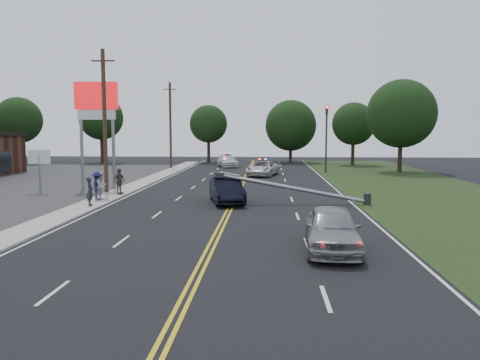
# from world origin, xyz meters

# --- Properties ---
(ground) EXTENTS (120.00, 120.00, 0.00)m
(ground) POSITION_xyz_m (0.00, 0.00, 0.00)
(ground) COLOR black
(ground) RESTS_ON ground
(sidewalk) EXTENTS (1.80, 70.00, 0.12)m
(sidewalk) POSITION_xyz_m (-8.40, 10.00, 0.06)
(sidewalk) COLOR #A19C91
(sidewalk) RESTS_ON ground
(grass_verge) EXTENTS (12.00, 80.00, 0.01)m
(grass_verge) POSITION_xyz_m (13.50, 10.00, 0.01)
(grass_verge) COLOR black
(grass_verge) RESTS_ON ground
(centerline_yellow) EXTENTS (0.36, 80.00, 0.00)m
(centerline_yellow) POSITION_xyz_m (0.00, 10.00, 0.01)
(centerline_yellow) COLOR gold
(centerline_yellow) RESTS_ON ground
(pylon_sign) EXTENTS (3.20, 0.35, 8.00)m
(pylon_sign) POSITION_xyz_m (-10.50, 14.00, 6.00)
(pylon_sign) COLOR gray
(pylon_sign) RESTS_ON ground
(small_sign) EXTENTS (1.60, 0.14, 3.10)m
(small_sign) POSITION_xyz_m (-14.00, 12.00, 2.33)
(small_sign) COLOR gray
(small_sign) RESTS_ON ground
(traffic_signal) EXTENTS (0.28, 0.41, 7.05)m
(traffic_signal) POSITION_xyz_m (8.30, 30.00, 4.21)
(traffic_signal) COLOR #2D2D30
(traffic_signal) RESTS_ON ground
(fallen_streetlight) EXTENTS (9.36, 0.44, 1.91)m
(fallen_streetlight) POSITION_xyz_m (4.19, 8.00, 0.92)
(fallen_streetlight) COLOR #2D2D30
(fallen_streetlight) RESTS_ON ground
(utility_pole_mid) EXTENTS (1.60, 0.28, 10.00)m
(utility_pole_mid) POSITION_xyz_m (-9.20, 12.00, 5.08)
(utility_pole_mid) COLOR #382619
(utility_pole_mid) RESTS_ON ground
(utility_pole_far) EXTENTS (1.60, 0.28, 10.00)m
(utility_pole_far) POSITION_xyz_m (-9.20, 34.00, 5.08)
(utility_pole_far) COLOR #382619
(utility_pole_far) RESTS_ON ground
(tree_4) EXTENTS (6.11, 6.11, 8.90)m
(tree_4) POSITION_xyz_m (-31.00, 40.61, 5.84)
(tree_4) COLOR black
(tree_4) RESTS_ON ground
(tree_5) EXTENTS (5.99, 5.99, 9.19)m
(tree_5) POSITION_xyz_m (-20.68, 43.03, 6.18)
(tree_5) COLOR black
(tree_5) RESTS_ON ground
(tree_6) EXTENTS (5.25, 5.25, 8.02)m
(tree_6) POSITION_xyz_m (-6.17, 45.13, 5.38)
(tree_6) COLOR black
(tree_6) RESTS_ON ground
(tree_7) EXTENTS (7.14, 7.14, 8.74)m
(tree_7) POSITION_xyz_m (5.32, 46.29, 5.16)
(tree_7) COLOR black
(tree_7) RESTS_ON ground
(tree_8) EXTENTS (5.51, 5.51, 8.10)m
(tree_8) POSITION_xyz_m (13.14, 41.37, 5.33)
(tree_8) COLOR black
(tree_8) RESTS_ON ground
(tree_9) EXTENTS (7.24, 7.24, 9.85)m
(tree_9) POSITION_xyz_m (16.23, 30.76, 6.22)
(tree_9) COLOR black
(tree_9) RESTS_ON ground
(crashed_sedan) EXTENTS (2.74, 5.13, 1.60)m
(crashed_sedan) POSITION_xyz_m (-0.38, 8.36, 0.80)
(crashed_sedan) COLOR black
(crashed_sedan) RESTS_ON ground
(waiting_sedan) EXTENTS (2.22, 4.92, 1.64)m
(waiting_sedan) POSITION_xyz_m (4.53, -2.93, 0.82)
(waiting_sedan) COLOR gray
(waiting_sedan) RESTS_ON ground
(emergency_a) EXTENTS (3.53, 5.65, 1.46)m
(emergency_a) POSITION_xyz_m (1.61, 26.02, 0.73)
(emergency_a) COLOR silver
(emergency_a) RESTS_ON ground
(emergency_b) EXTENTS (3.29, 5.27, 1.42)m
(emergency_b) POSITION_xyz_m (-2.86, 37.27, 0.71)
(emergency_b) COLOR silver
(emergency_b) RESTS_ON ground
(bystander_a) EXTENTS (0.51, 0.67, 1.65)m
(bystander_a) POSITION_xyz_m (-8.11, 6.13, 0.95)
(bystander_a) COLOR #25262C
(bystander_a) RESTS_ON sidewalk
(bystander_b) EXTENTS (0.91, 1.02, 1.75)m
(bystander_b) POSITION_xyz_m (-8.27, 8.38, 0.99)
(bystander_b) COLOR #BCBCC1
(bystander_b) RESTS_ON sidewalk
(bystander_c) EXTENTS (0.80, 1.22, 1.77)m
(bystander_c) POSITION_xyz_m (-8.46, 8.28, 1.01)
(bystander_c) COLOR #1A1A42
(bystander_c) RESTS_ON sidewalk
(bystander_d) EXTENTS (0.83, 1.12, 1.76)m
(bystander_d) POSITION_xyz_m (-8.01, 11.13, 1.00)
(bystander_d) COLOR #514841
(bystander_d) RESTS_ON sidewalk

